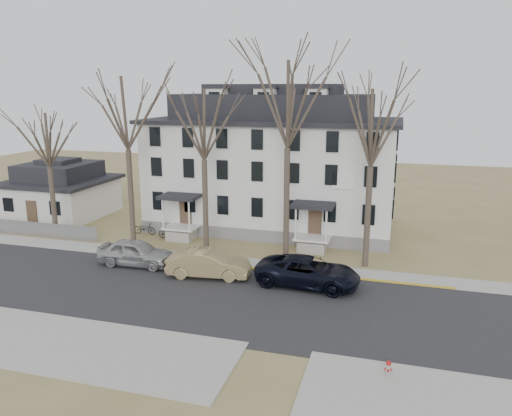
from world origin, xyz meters
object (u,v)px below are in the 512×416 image
(tree_far_left, at_px, (126,108))
(car_tan, at_px, (209,264))
(tree_mid_right, at_px, (373,123))
(fire_hydrant, at_px, (388,369))
(car_silver, at_px, (136,253))
(tree_mid_left, at_px, (203,120))
(bicycle_right, at_px, (168,233))
(bicycle_left, at_px, (145,229))
(tree_center, at_px, (288,98))
(small_house, at_px, (61,192))
(boarding_house, at_px, (273,165))
(car_navy, at_px, (308,272))
(tree_bungalow, at_px, (47,136))

(tree_far_left, xyz_separation_m, car_tan, (8.06, -4.81, -9.48))
(tree_mid_right, height_order, car_tan, tree_mid_right)
(fire_hydrant, bearing_deg, car_tan, 142.83)
(car_silver, bearing_deg, fire_hydrant, -119.99)
(tree_mid_left, bearing_deg, bicycle_right, 154.67)
(bicycle_left, distance_m, fire_hydrant, 25.43)
(tree_center, bearing_deg, small_house, 164.92)
(car_tan, bearing_deg, tree_far_left, 51.79)
(tree_center, relative_size, tree_mid_right, 1.15)
(fire_hydrant, bearing_deg, tree_far_left, 145.35)
(car_tan, bearing_deg, fire_hydrant, -134.55)
(tree_far_left, xyz_separation_m, car_silver, (2.56, -4.18, -9.46))
(bicycle_right, height_order, fire_hydrant, bicycle_right)
(boarding_house, distance_m, bicycle_left, 11.99)
(tree_center, bearing_deg, boarding_house, 110.20)
(bicycle_right, bearing_deg, bicycle_left, 76.88)
(tree_far_left, bearing_deg, car_navy, -17.47)
(boarding_house, height_order, car_navy, boarding_house)
(small_house, xyz_separation_m, tree_mid_right, (28.50, -6.20, 7.35))
(car_tan, bearing_deg, car_navy, -94.82)
(small_house, height_order, car_navy, small_house)
(small_house, xyz_separation_m, bicycle_left, (10.57, -3.62, -1.75))
(tree_bungalow, bearing_deg, small_house, 122.84)
(small_house, relative_size, tree_far_left, 0.63)
(tree_bungalow, bearing_deg, car_silver, -23.60)
(tree_mid_left, height_order, tree_mid_right, same)
(tree_bungalow, relative_size, car_silver, 2.07)
(boarding_house, relative_size, tree_far_left, 1.52)
(bicycle_left, relative_size, bicycle_right, 1.07)
(boarding_house, xyz_separation_m, tree_bungalow, (-16.00, -8.15, 2.74))
(tree_far_left, bearing_deg, boarding_house, 42.18)
(tree_center, relative_size, tree_bungalow, 1.36)
(tree_mid_left, relative_size, tree_bungalow, 1.18)
(tree_mid_left, height_order, bicycle_left, tree_mid_left)
(tree_mid_left, distance_m, tree_center, 6.18)
(small_house, height_order, tree_center, tree_center)
(tree_center, xyz_separation_m, bicycle_right, (-9.98, 1.88, -10.55))
(car_silver, height_order, car_tan, car_silver)
(car_silver, xyz_separation_m, car_navy, (11.83, -0.35, -0.01))
(tree_center, xyz_separation_m, tree_bungalow, (-19.00, 0.00, -2.97))
(tree_center, distance_m, tree_bungalow, 19.23)
(tree_mid_left, bearing_deg, fire_hydrant, -45.04)
(boarding_house, distance_m, car_silver, 14.62)
(tree_far_left, bearing_deg, tree_center, 0.00)
(tree_far_left, distance_m, tree_center, 12.02)
(tree_bungalow, relative_size, car_navy, 1.72)
(tree_center, distance_m, car_navy, 11.42)
(tree_mid_left, xyz_separation_m, car_silver, (-3.44, -4.18, -8.72))
(bicycle_right, distance_m, fire_hydrant, 23.11)
(tree_far_left, bearing_deg, car_tan, -30.83)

